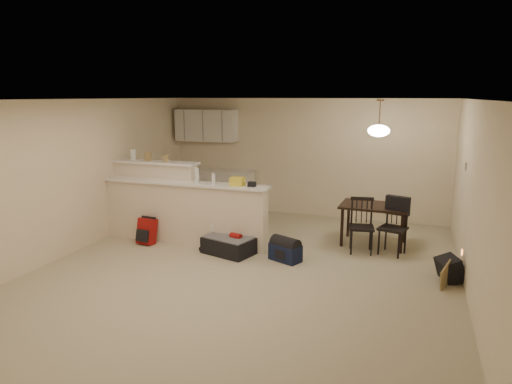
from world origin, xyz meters
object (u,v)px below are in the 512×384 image
at_px(red_backpack, 147,231).
at_px(pendant_lamp, 379,130).
at_px(dining_table, 374,210).
at_px(suitcase, 229,246).
at_px(dining_chair_far, 393,227).
at_px(dining_chair_near, 362,226).
at_px(navy_duffel, 285,253).
at_px(black_daypack, 450,269).

bearing_deg(red_backpack, pendant_lamp, 25.34).
height_order(dining_table, suitcase, dining_table).
bearing_deg(dining_chair_far, dining_chair_near, -154.43).
relative_size(dining_table, dining_chair_far, 1.26).
xyz_separation_m(pendant_lamp, dining_chair_far, (0.34, -0.41, -1.53)).
bearing_deg(pendant_lamp, suitcase, -149.94).
height_order(dining_chair_near, red_backpack, dining_chair_near).
relative_size(dining_table, red_backpack, 2.58).
distance_m(dining_table, red_backpack, 3.98).
height_order(dining_chair_near, navy_duffel, dining_chair_near).
bearing_deg(navy_duffel, pendant_lamp, 70.08).
bearing_deg(dining_chair_near, black_daypack, -40.40).
xyz_separation_m(dining_chair_far, black_daypack, (0.83, -0.86, -0.30)).
relative_size(pendant_lamp, black_daypack, 1.67).
relative_size(pendant_lamp, dining_chair_near, 0.68).
height_order(dining_table, red_backpack, dining_table).
relative_size(red_backpack, navy_duffel, 0.92).
distance_m(suitcase, black_daypack, 3.37).
height_order(pendant_lamp, navy_duffel, pendant_lamp).
distance_m(dining_chair_near, red_backpack, 3.69).
distance_m(dining_table, navy_duffel, 1.84).
distance_m(red_backpack, black_daypack, 4.92).
bearing_deg(dining_table, suitcase, -147.68).
relative_size(pendant_lamp, red_backpack, 1.38).
relative_size(pendant_lamp, dining_chair_far, 0.67).
xyz_separation_m(dining_chair_near, black_daypack, (1.32, -0.78, -0.29)).
bearing_deg(dining_chair_far, red_backpack, -151.32).
bearing_deg(dining_chair_far, navy_duffel, -133.94).
relative_size(dining_chair_far, suitcase, 1.16).
bearing_deg(pendant_lamp, dining_table, 0.00).
relative_size(navy_duffel, black_daypack, 1.32).
distance_m(pendant_lamp, red_backpack, 4.33).
distance_m(suitcase, red_backpack, 1.56).
bearing_deg(red_backpack, dining_table, 25.34).
distance_m(dining_chair_far, black_daypack, 1.23).
height_order(navy_duffel, black_daypack, black_daypack).
bearing_deg(dining_chair_near, dining_chair_far, -0.95).
height_order(pendant_lamp, red_backpack, pendant_lamp).
distance_m(pendant_lamp, black_daypack, 2.51).
bearing_deg(suitcase, dining_table, 45.82).
bearing_deg(pendant_lamp, dining_chair_far, -50.40).
distance_m(pendant_lamp, navy_duffel, 2.57).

